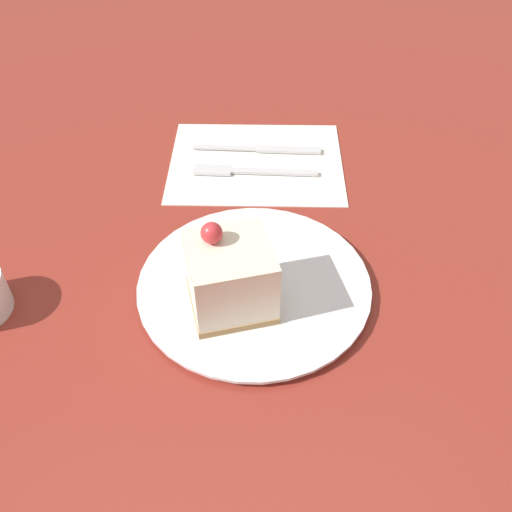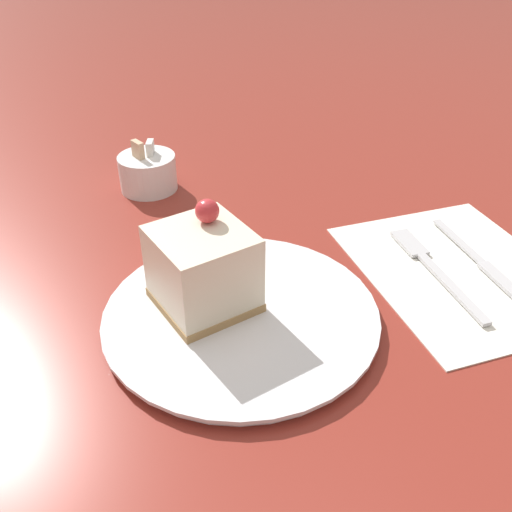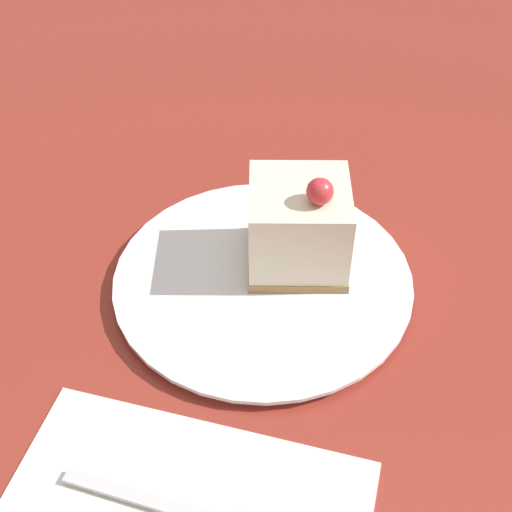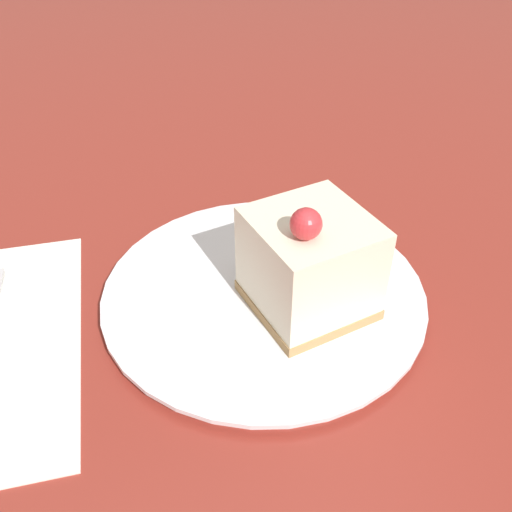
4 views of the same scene
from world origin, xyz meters
name	(u,v)px [view 2 (image 2 of 4)]	position (x,y,z in m)	size (l,w,h in m)	color
ground_plane	(197,314)	(0.00, 0.00, 0.00)	(4.00, 4.00, 0.00)	maroon
plate	(241,315)	(0.04, -0.03, 0.01)	(0.26, 0.26, 0.01)	white
cake_slice	(202,266)	(0.01, 0.00, 0.05)	(0.10, 0.10, 0.10)	#AD8451
napkin	(460,271)	(0.28, -0.04, 0.00)	(0.22, 0.26, 0.00)	white
fork	(430,264)	(0.26, -0.03, 0.00)	(0.04, 0.17, 0.00)	silver
knife	(493,272)	(0.31, -0.06, 0.01)	(0.03, 0.19, 0.00)	silver
sugar_bowl	(148,172)	(0.03, 0.28, 0.02)	(0.08, 0.08, 0.07)	white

